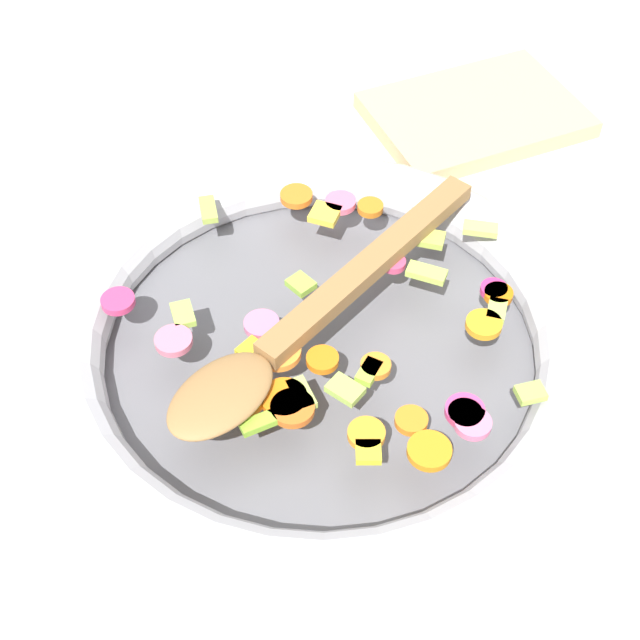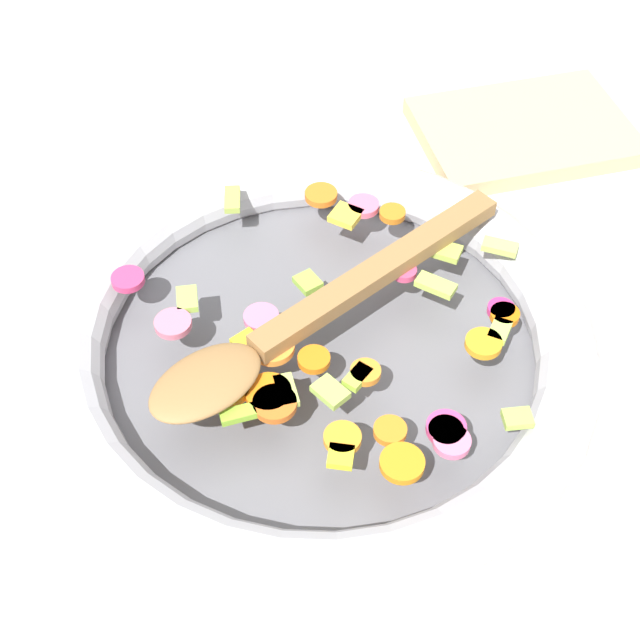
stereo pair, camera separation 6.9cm
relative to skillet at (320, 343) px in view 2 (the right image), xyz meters
The scene contains 5 objects.
ground_plane 0.02m from the skillet, ahead, with size 4.00×4.00×0.00m, color beige.
skillet is the anchor object (origin of this frame).
chopped_vegetables 0.04m from the skillet, 113.60° to the left, with size 0.34×0.33×0.01m.
wooden_spoon 0.05m from the skillet, 26.11° to the left, with size 0.32×0.18×0.01m.
cutting_board 0.36m from the skillet, 140.13° to the right, with size 0.21×0.15×0.02m.
Camera 2 is at (0.11, 0.44, 0.57)m, focal length 50.00 mm.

